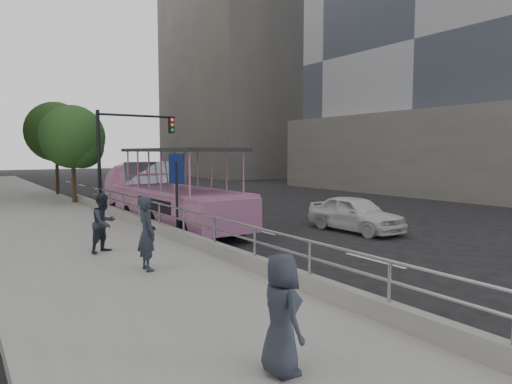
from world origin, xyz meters
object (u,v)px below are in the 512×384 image
(pedestrian_near, at_px, (147,234))
(street_tree_far, at_px, (58,134))
(street_tree_near, at_px, (75,139))
(pedestrian_mid, at_px, (104,223))
(parking_sign, at_px, (177,189))
(traffic_signal, at_px, (122,145))
(car, at_px, (355,214))
(duck_boat, at_px, (167,198))
(pedestrian_far, at_px, (281,314))

(pedestrian_near, distance_m, street_tree_far, 22.78)
(street_tree_near, bearing_deg, pedestrian_mid, -99.12)
(parking_sign, distance_m, traffic_signal, 9.58)
(car, distance_m, traffic_signal, 12.50)
(street_tree_far, bearing_deg, parking_sign, -89.21)
(duck_boat, height_order, traffic_signal, traffic_signal)
(duck_boat, height_order, parking_sign, duck_boat)
(parking_sign, relative_size, street_tree_far, 0.48)
(car, bearing_deg, traffic_signal, 117.11)
(traffic_signal, xyz_separation_m, street_tree_far, (-1.40, 9.43, 0.81))
(parking_sign, xyz_separation_m, street_tree_near, (-0.46, 12.80, 1.93))
(duck_boat, bearing_deg, pedestrian_near, -115.66)
(pedestrian_far, distance_m, parking_sign, 9.93)
(car, height_order, street_tree_far, street_tree_far)
(car, xyz_separation_m, street_tree_far, (-7.20, 20.14, 3.60))
(street_tree_near, bearing_deg, traffic_signal, -65.02)
(street_tree_far, bearing_deg, duck_boat, -84.41)
(pedestrian_near, relative_size, traffic_signal, 0.34)
(traffic_signal, distance_m, street_tree_far, 9.57)
(traffic_signal, bearing_deg, pedestrian_far, -101.68)
(duck_boat, distance_m, parking_sign, 4.06)
(parking_sign, bearing_deg, street_tree_far, 90.79)
(pedestrian_mid, relative_size, traffic_signal, 0.32)
(parking_sign, bearing_deg, street_tree_near, 92.05)
(car, relative_size, pedestrian_mid, 2.48)
(parking_sign, xyz_separation_m, street_tree_far, (-0.26, 18.80, 2.41))
(car, relative_size, traffic_signal, 0.80)
(pedestrian_far, bearing_deg, parking_sign, -8.42)
(pedestrian_near, relative_size, parking_sign, 0.58)
(traffic_signal, bearing_deg, car, -61.54)
(traffic_signal, relative_size, street_tree_near, 0.91)
(pedestrian_mid, distance_m, traffic_signal, 11.38)
(pedestrian_near, height_order, street_tree_near, street_tree_near)
(pedestrian_far, height_order, street_tree_far, street_tree_far)
(pedestrian_far, height_order, traffic_signal, traffic_signal)
(pedestrian_mid, bearing_deg, duck_boat, 19.76)
(car, bearing_deg, pedestrian_mid, 177.13)
(pedestrian_far, relative_size, street_tree_near, 0.27)
(pedestrian_near, distance_m, street_tree_near, 16.79)
(traffic_signal, bearing_deg, street_tree_far, 98.43)
(traffic_signal, bearing_deg, pedestrian_mid, -110.10)
(pedestrian_mid, bearing_deg, traffic_signal, 38.20)
(duck_boat, xyz_separation_m, pedestrian_far, (-3.97, -13.31, -0.14))
(duck_boat, relative_size, parking_sign, 3.23)
(street_tree_near, bearing_deg, pedestrian_near, -96.66)
(pedestrian_far, xyz_separation_m, parking_sign, (2.77, 9.50, 0.82))
(pedestrian_near, bearing_deg, traffic_signal, -14.82)
(pedestrian_mid, distance_m, street_tree_far, 20.28)
(pedestrian_far, bearing_deg, street_tree_far, 2.74)
(traffic_signal, height_order, street_tree_near, street_tree_near)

